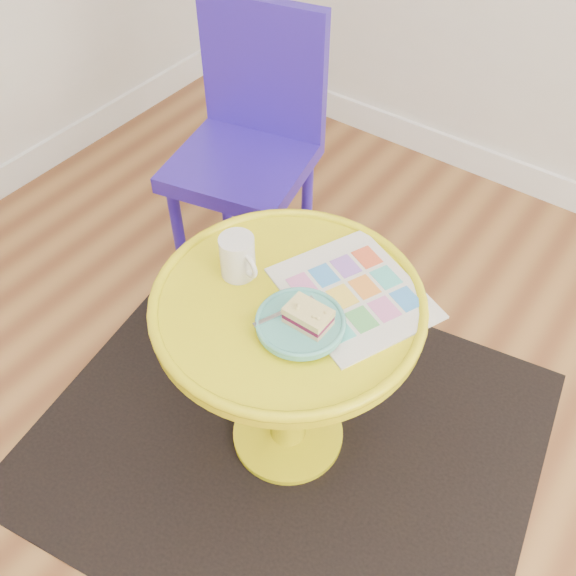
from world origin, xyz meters
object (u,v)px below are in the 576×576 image
Objects in this scene: mug at (238,256)px; newspaper at (353,293)px; plate at (300,323)px; side_table at (288,346)px; chair at (250,137)px.

newspaper is at bearing 39.37° from mug.
mug is 0.60× the size of plate.
mug reaches higher than newspaper.
side_table is 5.41× the size of mug.
plate is (-0.04, -0.15, 0.02)m from newspaper.
side_table is at bearing -111.55° from newspaper.
side_table is at bearing 16.04° from mug.
newspaper is at bearing 44.46° from side_table.
chair reaches higher than plate.
plate is at bearing -79.44° from newspaper.
chair is 0.74m from newspaper.
newspaper is at bearing -46.49° from chair.
chair is at bearing 135.09° from side_table.
plate is at bearing 3.01° from mug.
plate is (0.20, -0.05, -0.04)m from mug.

